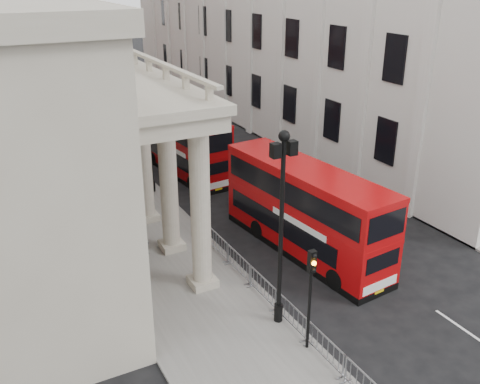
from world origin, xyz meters
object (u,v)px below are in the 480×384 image
(pedestrian_a, at_px, (143,249))
(pedestrian_c, at_px, (110,187))
(lamp_post_north, at_px, (89,79))
(traffic_light, at_px, (311,282))
(bus_near, at_px, (305,208))
(lamp_post_mid, at_px, (148,121))
(bus_far, at_px, (181,141))
(lamp_post_south, at_px, (281,218))
(pedestrian_b, at_px, (92,200))

(pedestrian_a, bearing_deg, pedestrian_c, 91.04)
(lamp_post_north, height_order, pedestrian_c, lamp_post_north)
(lamp_post_north, xyz_separation_m, traffic_light, (0.10, -34.02, -1.80))
(bus_near, bearing_deg, pedestrian_a, 158.69)
(lamp_post_mid, bearing_deg, bus_far, 41.79)
(traffic_light, bearing_deg, lamp_post_south, 92.84)
(bus_far, bearing_deg, lamp_post_mid, -144.14)
(pedestrian_a, bearing_deg, lamp_post_south, -57.36)
(traffic_light, height_order, bus_near, bus_near)
(pedestrian_c, bearing_deg, bus_far, 59.92)
(lamp_post_mid, height_order, bus_far, lamp_post_mid)
(lamp_post_north, distance_m, bus_far, 13.70)
(lamp_post_north, xyz_separation_m, pedestrian_c, (-2.84, -15.99, -3.98))
(lamp_post_south, relative_size, bus_near, 0.76)
(lamp_post_south, height_order, pedestrian_a, lamp_post_south)
(lamp_post_mid, relative_size, bus_far, 0.79)
(lamp_post_south, bearing_deg, pedestrian_c, 100.05)
(traffic_light, xyz_separation_m, pedestrian_b, (-4.44, 16.37, -2.13))
(lamp_post_south, bearing_deg, bus_far, 80.08)
(lamp_post_mid, bearing_deg, lamp_post_north, 90.00)
(bus_far, xyz_separation_m, pedestrian_b, (-7.65, -4.61, -1.35))
(pedestrian_a, distance_m, pedestrian_c, 8.99)
(lamp_post_south, relative_size, pedestrian_b, 4.84)
(pedestrian_b, bearing_deg, pedestrian_c, -117.32)
(bus_far, height_order, pedestrian_b, bus_far)
(lamp_post_south, distance_m, lamp_post_north, 32.00)
(pedestrian_c, bearing_deg, pedestrian_a, -60.41)
(lamp_post_mid, relative_size, pedestrian_c, 5.10)
(traffic_light, distance_m, pedestrian_a, 10.00)
(bus_near, distance_m, bus_far, 14.22)
(lamp_post_south, height_order, lamp_post_north, same)
(lamp_post_mid, relative_size, pedestrian_a, 4.64)
(lamp_post_north, xyz_separation_m, bus_far, (3.31, -13.04, -2.58))
(lamp_post_north, distance_m, pedestrian_a, 25.51)
(lamp_post_north, relative_size, bus_near, 0.76)
(lamp_post_north, distance_m, pedestrian_b, 18.60)
(lamp_post_north, bearing_deg, traffic_light, -89.83)
(bus_far, bearing_deg, traffic_light, -104.64)
(pedestrian_a, xyz_separation_m, pedestrian_b, (-0.76, 7.30, -0.04))
(pedestrian_b, bearing_deg, bus_near, 147.52)
(bus_near, distance_m, pedestrian_a, 8.50)
(lamp_post_south, height_order, lamp_post_mid, same)
(traffic_light, bearing_deg, pedestrian_a, 112.06)
(lamp_post_south, xyz_separation_m, bus_near, (4.50, 4.80, -2.48))
(lamp_post_north, relative_size, pedestrian_b, 4.84)
(lamp_post_mid, distance_m, pedestrian_c, 4.88)
(bus_far, distance_m, pedestrian_a, 13.83)
(traffic_light, bearing_deg, lamp_post_north, 90.17)
(lamp_post_mid, height_order, lamp_post_north, same)
(lamp_post_mid, relative_size, lamp_post_north, 1.00)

